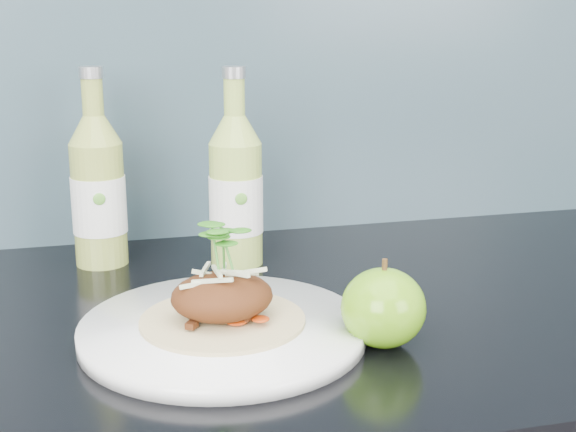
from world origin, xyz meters
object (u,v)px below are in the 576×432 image
at_px(dinner_plate, 223,330).
at_px(cider_bottle_right, 236,191).
at_px(green_apple, 383,308).
at_px(cider_bottle_left, 98,191).

xyz_separation_m(dinner_plate, cider_bottle_right, (0.06, 0.22, 0.08)).
relative_size(dinner_plate, green_apple, 3.27).
bearing_deg(cider_bottle_left, cider_bottle_right, -14.65).
height_order(dinner_plate, cider_bottle_left, cider_bottle_left).
bearing_deg(cider_bottle_right, cider_bottle_left, 175.14).
bearing_deg(cider_bottle_left, dinner_plate, -68.88).
bearing_deg(green_apple, dinner_plate, 158.93).
relative_size(dinner_plate, cider_bottle_right, 1.15).
xyz_separation_m(dinner_plate, cider_bottle_left, (-0.10, 0.26, 0.08)).
xyz_separation_m(dinner_plate, green_apple, (0.14, -0.05, 0.03)).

